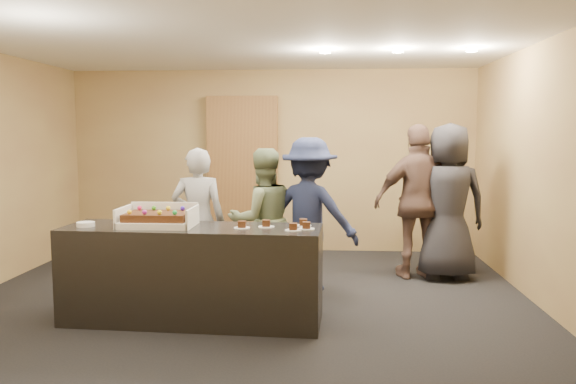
% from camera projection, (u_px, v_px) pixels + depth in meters
% --- Properties ---
extents(room, '(6.04, 6.00, 2.70)m').
position_uv_depth(room, '(248.00, 173.00, 5.93)').
color(room, black).
rests_on(room, ground).
extents(serving_counter, '(2.43, 0.81, 0.90)m').
position_uv_depth(serving_counter, '(193.00, 274.00, 5.26)').
color(serving_counter, black).
rests_on(serving_counter, floor).
extents(storage_cabinet, '(1.05, 0.15, 2.31)m').
position_uv_depth(storage_cabinet, '(243.00, 174.00, 8.37)').
color(storage_cabinet, brown).
rests_on(storage_cabinet, floor).
extents(cake_box, '(0.68, 0.47, 0.20)m').
position_uv_depth(cake_box, '(159.00, 221.00, 5.26)').
color(cake_box, white).
rests_on(cake_box, serving_counter).
extents(sheet_cake, '(0.58, 0.40, 0.11)m').
position_uv_depth(sheet_cake, '(158.00, 216.00, 5.22)').
color(sheet_cake, '#3A220D').
rests_on(sheet_cake, cake_box).
extents(plate_stack, '(0.17, 0.17, 0.04)m').
position_uv_depth(plate_stack, '(86.00, 224.00, 5.22)').
color(plate_stack, white).
rests_on(plate_stack, serving_counter).
extents(slice_a, '(0.15, 0.15, 0.07)m').
position_uv_depth(slice_a, '(242.00, 226.00, 5.12)').
color(slice_a, white).
rests_on(slice_a, serving_counter).
extents(slice_b, '(0.15, 0.15, 0.07)m').
position_uv_depth(slice_b, '(266.00, 225.00, 5.18)').
color(slice_b, white).
rests_on(slice_b, serving_counter).
extents(slice_c, '(0.15, 0.15, 0.07)m').
position_uv_depth(slice_c, '(293.00, 228.00, 5.00)').
color(slice_c, white).
rests_on(slice_c, serving_counter).
extents(slice_d, '(0.15, 0.15, 0.07)m').
position_uv_depth(slice_d, '(303.00, 224.00, 5.24)').
color(slice_d, white).
rests_on(slice_d, serving_counter).
extents(slice_e, '(0.15, 0.15, 0.07)m').
position_uv_depth(slice_e, '(306.00, 227.00, 5.06)').
color(slice_e, white).
rests_on(slice_e, serving_counter).
extents(person_server_grey, '(0.62, 0.43, 1.61)m').
position_uv_depth(person_server_grey, '(198.00, 221.00, 6.18)').
color(person_server_grey, '#A7A6AB').
rests_on(person_server_grey, floor).
extents(person_sage_man, '(0.95, 0.86, 1.60)m').
position_uv_depth(person_sage_man, '(263.00, 220.00, 6.25)').
color(person_sage_man, gray).
rests_on(person_sage_man, floor).
extents(person_navy_man, '(1.25, 0.93, 1.72)m').
position_uv_depth(person_navy_man, '(309.00, 215.00, 6.24)').
color(person_navy_man, '#1C2343').
rests_on(person_navy_man, floor).
extents(person_brown_extra, '(1.17, 0.66, 1.88)m').
position_uv_depth(person_brown_extra, '(419.00, 202.00, 6.81)').
color(person_brown_extra, brown).
rests_on(person_brown_extra, floor).
extents(person_dark_suit, '(0.96, 0.67, 1.89)m').
position_uv_depth(person_dark_suit, '(448.00, 202.00, 6.75)').
color(person_dark_suit, black).
rests_on(person_dark_suit, floor).
extents(ceiling_spotlights, '(1.72, 0.12, 0.03)m').
position_uv_depth(ceiling_spotlights, '(398.00, 51.00, 6.18)').
color(ceiling_spotlights, '#FFEAC6').
rests_on(ceiling_spotlights, ceiling).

